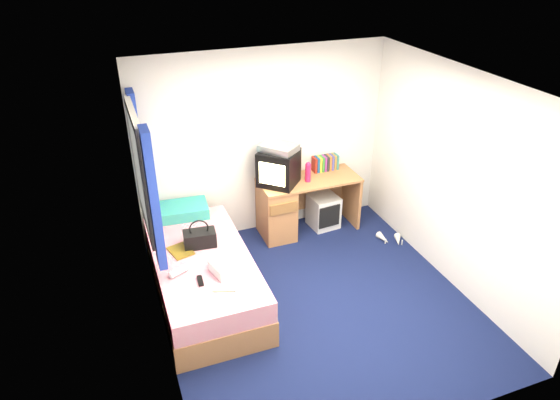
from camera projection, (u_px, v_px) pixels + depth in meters
name	position (u px, v px, depth m)	size (l,w,h in m)	color
ground	(316.00, 302.00, 5.43)	(3.40, 3.40, 0.00)	#0C1438
room_shell	(321.00, 184.00, 4.73)	(3.40, 3.40, 3.40)	white
bed	(204.00, 276.00, 5.40)	(1.01, 2.00, 0.54)	#B17849
pillow	(182.00, 210.00, 5.98)	(0.62, 0.39, 0.13)	#1B6AB2
desk	(289.00, 205.00, 6.49)	(1.30, 0.55, 0.75)	#B17849
storage_cube	(323.00, 211.00, 6.73)	(0.36, 0.36, 0.45)	silver
crt_tv	(278.00, 168.00, 6.18)	(0.61, 0.61, 0.45)	black
vcr	(279.00, 148.00, 6.05)	(0.43, 0.31, 0.08)	#ACACAE
book_row	(325.00, 163.00, 6.59)	(0.34, 0.13, 0.20)	maroon
picture_frame	(335.00, 163.00, 6.66)	(0.02, 0.12, 0.14)	#302010
pink_water_bottle	(308.00, 173.00, 6.29)	(0.07, 0.07, 0.23)	#E52050
aerosol_can	(298.00, 173.00, 6.35)	(0.05, 0.05, 0.19)	silver
handbag	(200.00, 238.00, 5.40)	(0.36, 0.23, 0.32)	black
towel	(229.00, 266.00, 5.02)	(0.33, 0.27, 0.11)	white
magazine	(181.00, 251.00, 5.33)	(0.21, 0.28, 0.01)	gold
water_bottle	(179.00, 271.00, 4.98)	(0.07, 0.07, 0.20)	white
colour_swatch_fan	(224.00, 290.00, 4.77)	(0.22, 0.06, 0.01)	orange
remote_control	(200.00, 281.00, 4.88)	(0.05, 0.16, 0.02)	black
window_assembly	(143.00, 173.00, 5.01)	(0.11, 1.42, 1.40)	silver
white_heels	(391.00, 239.00, 6.45)	(0.30, 0.33, 0.09)	beige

